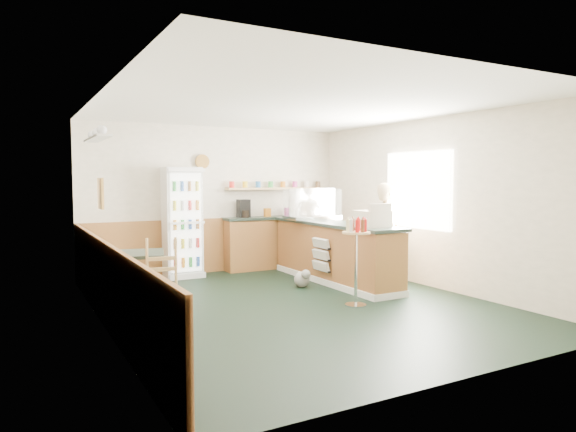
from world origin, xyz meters
TOP-DOWN VIEW (x-y plane):
  - ground at (0.00, 0.00)m, footprint 6.00×6.00m
  - room_envelope at (-0.23, 0.73)m, footprint 5.04×6.02m
  - service_counter at (1.35, 1.07)m, footprint 0.68×3.01m
  - back_counter at (1.19, 2.80)m, footprint 2.24×0.42m
  - drinks_fridge at (-0.75, 2.74)m, footprint 0.64×0.54m
  - display_case at (1.35, 1.79)m, footprint 0.96×0.50m
  - cash_register at (1.35, 0.08)m, footprint 0.43×0.45m
  - shopkeeper at (2.05, 0.57)m, footprint 0.57×0.66m
  - condiment_stand at (0.68, -0.45)m, footprint 0.38×0.38m
  - newspaper_rack at (0.99, 0.93)m, footprint 0.09×0.46m
  - cafe_table at (-2.05, 0.56)m, footprint 0.87×0.87m
  - cafe_chair at (-1.90, -0.17)m, footprint 0.44×0.44m
  - dog_doorstop at (0.65, 0.93)m, footprint 0.25×0.33m

SIDE VIEW (x-z plane):
  - ground at x=0.00m, z-range 0.00..0.00m
  - dog_doorstop at x=0.65m, z-range -0.01..0.29m
  - service_counter at x=1.35m, z-range -0.04..0.97m
  - newspaper_rack at x=0.99m, z-range 0.23..0.76m
  - cafe_chair at x=-1.90m, z-range 0.02..1.06m
  - back_counter at x=1.19m, z-range -0.30..1.39m
  - cafe_table at x=-2.05m, z-range 0.16..0.96m
  - condiment_stand at x=0.68m, z-range 0.21..1.40m
  - shopkeeper at x=2.05m, z-range 0.00..1.67m
  - drinks_fridge at x=-0.75m, z-range 0.00..1.94m
  - cash_register at x=1.35m, z-range 1.01..1.26m
  - display_case at x=1.35m, z-range 1.01..1.55m
  - room_envelope at x=-0.23m, z-range 0.16..2.88m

